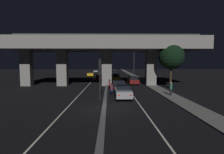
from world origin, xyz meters
TOP-DOWN VIEW (x-y plane):
  - ground_plane at (0.00, 0.00)m, footprint 200.00×200.00m
  - lane_line_left_inner at (-3.51, 35.00)m, footprint 0.12×126.00m
  - lane_line_right_inner at (3.51, 35.00)m, footprint 0.12×126.00m
  - median_divider at (0.00, 35.00)m, footprint 0.39×126.00m
  - sidewalk_right at (8.16, 28.00)m, footprint 2.08×126.00m
  - elevated_overpass at (-0.36, 16.52)m, footprint 33.80×9.09m
  - traffic_light_left_of_median at (-0.59, 4.07)m, footprint 0.30×0.49m
  - street_lamp at (7.13, 34.51)m, footprint 2.76×0.32m
  - car_silver_lead at (2.06, 4.70)m, footprint 2.00×4.01m
  - car_black_second at (1.86, 10.26)m, footprint 2.05×4.10m
  - car_dark_red_third at (5.04, 18.02)m, footprint 2.03×4.10m
  - car_taxi_yellow_fourth at (2.05, 25.50)m, footprint 1.89×4.64m
  - car_dark_blue_fifth at (1.86, 33.76)m, footprint 2.06×4.28m
  - car_grey_sixth at (1.69, 39.23)m, footprint 2.05×4.42m
  - car_dark_red_lead_oncoming at (-1.81, 25.30)m, footprint 2.07×4.87m
  - car_taxi_yellow_second_oncoming at (-5.19, 37.62)m, footprint 2.10×4.30m
  - car_dark_blue_third_oncoming at (-1.60, 47.64)m, footprint 1.99×4.64m
  - car_silver_fourth_oncoming at (-5.15, 59.01)m, footprint 1.97×4.26m
  - motorcycle_blue_filtering_near at (0.77, 7.52)m, footprint 0.32×1.80m
  - motorcycle_red_filtering_mid at (0.50, 13.83)m, footprint 0.33×1.84m
  - pedestrian_on_sidewalk at (8.19, 6.00)m, footprint 0.33×0.33m
  - roadside_tree_kerbside_near at (10.66, 13.16)m, footprint 4.24×4.24m

SIDE VIEW (x-z plane):
  - ground_plane at x=0.00m, z-range 0.00..0.00m
  - lane_line_left_inner at x=-3.51m, z-range 0.00..0.00m
  - lane_line_right_inner at x=3.51m, z-range 0.00..0.00m
  - sidewalk_right at x=8.16m, z-range 0.00..0.13m
  - median_divider at x=0.00m, z-range 0.00..0.28m
  - motorcycle_red_filtering_mid at x=0.50m, z-range -0.10..1.31m
  - motorcycle_blue_filtering_near at x=0.77m, z-range -0.11..1.37m
  - car_dark_blue_third_oncoming at x=-1.60m, z-range 0.03..1.36m
  - car_silver_fourth_oncoming at x=-5.15m, z-range 0.01..1.47m
  - car_dark_red_lead_oncoming at x=-1.81m, z-range 0.03..1.46m
  - car_grey_sixth at x=1.69m, z-range 0.04..1.52m
  - car_black_second at x=1.86m, z-range -0.01..1.58m
  - car_dark_red_third at x=5.04m, z-range 0.01..1.56m
  - car_silver_lead at x=2.06m, z-range 0.00..1.61m
  - car_taxi_yellow_second_oncoming at x=-5.19m, z-range 0.04..1.58m
  - car_dark_blue_fifth at x=1.86m, z-range 0.05..1.60m
  - car_taxi_yellow_fourth at x=2.05m, z-range 0.05..1.67m
  - pedestrian_on_sidewalk at x=8.19m, z-range 0.14..1.80m
  - traffic_light_left_of_median at x=-0.59m, z-range 0.86..5.56m
  - street_lamp at x=7.13m, z-range 0.77..8.69m
  - roadside_tree_kerbside_near at x=10.66m, z-range 1.55..8.93m
  - elevated_overpass at x=-0.36m, z-range 2.37..11.81m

